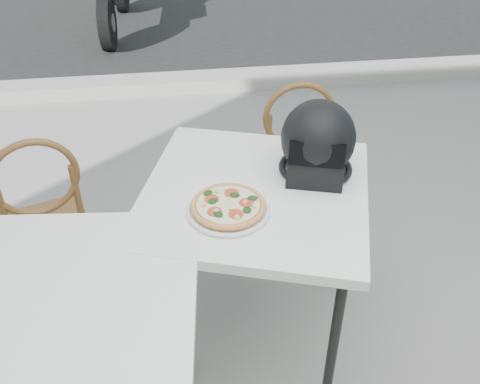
{
  "coord_description": "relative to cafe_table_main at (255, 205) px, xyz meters",
  "views": [
    {
      "loc": [
        -0.63,
        -1.38,
        2.02
      ],
      "look_at": [
        -0.42,
        0.2,
        0.87
      ],
      "focal_mm": 40.0,
      "sensor_mm": 36.0,
      "label": 1
    }
  ],
  "objects": [
    {
      "name": "plate",
      "position": [
        -0.12,
        -0.13,
        0.08
      ],
      "size": [
        0.32,
        0.32,
        0.02
      ],
      "rotation": [
        0.0,
        0.0,
        -0.02
      ],
      "color": "white",
      "rests_on": "cafe_table_main"
    },
    {
      "name": "cafe_chair_main",
      "position": [
        0.32,
        0.7,
        -0.2
      ],
      "size": [
        0.38,
        0.38,
        0.97
      ],
      "rotation": [
        0.0,
        0.0,
        3.11
      ],
      "color": "brown",
      "rests_on": "ground"
    },
    {
      "name": "cafe_table_main",
      "position": [
        0.0,
        0.0,
        0.0
      ],
      "size": [
        1.08,
        1.08,
        0.82
      ],
      "rotation": [
        0.0,
        0.0,
        -0.31
      ],
      "color": "white",
      "rests_on": "ground"
    },
    {
      "name": "ground",
      "position": [
        0.35,
        -0.28,
        -0.74
      ],
      "size": [
        80.0,
        80.0,
        0.0
      ],
      "primitive_type": "plane",
      "color": "gray",
      "rests_on": "ground"
    },
    {
      "name": "cafe_chair_side",
      "position": [
        -0.9,
        0.31,
        -0.2
      ],
      "size": [
        0.47,
        0.47,
        0.98
      ],
      "rotation": [
        0.0,
        0.0,
        3.46
      ],
      "color": "brown",
      "rests_on": "ground"
    },
    {
      "name": "cafe_table_side",
      "position": [
        -0.69,
        -0.49,
        -0.0
      ],
      "size": [
        0.94,
        0.94,
        0.82
      ],
      "rotation": [
        0.0,
        0.0,
        -0.1
      ],
      "color": "white",
      "rests_on": "ground"
    },
    {
      "name": "pizza",
      "position": [
        -0.12,
        -0.13,
        0.1
      ],
      "size": [
        0.33,
        0.33,
        0.03
      ],
      "rotation": [
        0.0,
        0.0,
        -0.22
      ],
      "color": "#E59C54",
      "rests_on": "plate"
    },
    {
      "name": "helmet",
      "position": [
        0.26,
        0.09,
        0.21
      ],
      "size": [
        0.37,
        0.38,
        0.31
      ],
      "rotation": [
        0.0,
        0.0,
        -0.29
      ],
      "color": "black",
      "rests_on": "cafe_table_main"
    },
    {
      "name": "curb",
      "position": [
        0.35,
        2.72,
        -0.68
      ],
      "size": [
        30.0,
        0.25,
        0.12
      ],
      "primitive_type": "cube",
      "color": "gray",
      "rests_on": "ground"
    }
  ]
}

